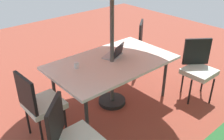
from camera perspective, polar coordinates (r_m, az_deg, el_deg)
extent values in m
cube|color=brown|center=(4.17, 0.00, -7.52)|extent=(10.00, 10.00, 0.02)
cube|color=silver|center=(3.79, 0.00, 1.76)|extent=(1.89, 1.13, 0.04)
cylinder|color=#333333|center=(4.72, 3.97, 2.09)|extent=(0.05, 0.05, 0.72)
cylinder|color=#333333|center=(3.89, -13.01, -4.66)|extent=(0.05, 0.05, 0.72)
cylinder|color=#333333|center=(4.24, 11.89, -1.65)|extent=(0.05, 0.05, 0.72)
cylinder|color=#333333|center=(3.30, -5.78, -10.66)|extent=(0.05, 0.05, 0.72)
cylinder|color=#4C4C4C|center=(3.63, 0.00, 7.42)|extent=(0.06, 0.06, 2.28)
cylinder|color=black|center=(4.15, 0.00, -7.07)|extent=(0.44, 0.44, 0.06)
cube|color=silver|center=(5.09, 4.06, 5.71)|extent=(0.46, 0.46, 0.08)
cube|color=black|center=(4.98, 6.59, 8.34)|extent=(0.37, 0.30, 0.45)
cylinder|color=black|center=(5.38, 2.32, 3.96)|extent=(0.03, 0.03, 0.45)
cylinder|color=black|center=(5.06, 1.67, 2.34)|extent=(0.03, 0.03, 0.45)
cylinder|color=black|center=(5.35, 6.14, 3.64)|extent=(0.03, 0.03, 0.45)
cylinder|color=black|center=(5.02, 5.73, 1.98)|extent=(0.03, 0.03, 0.45)
cube|color=silver|center=(3.40, -15.19, -7.53)|extent=(0.46, 0.46, 0.08)
cube|color=black|center=(3.19, -19.02, -5.04)|extent=(0.06, 0.44, 0.45)
cylinder|color=black|center=(3.50, -10.56, -11.25)|extent=(0.03, 0.03, 0.45)
cylinder|color=black|center=(3.75, -13.70, -8.60)|extent=(0.03, 0.03, 0.45)
cylinder|color=black|center=(3.37, -15.74, -13.71)|extent=(0.03, 0.03, 0.45)
cylinder|color=black|center=(3.63, -18.59, -10.75)|extent=(0.03, 0.03, 0.45)
cube|color=silver|center=(4.28, 19.21, -0.40)|extent=(0.46, 0.46, 0.08)
cube|color=black|center=(4.34, 18.74, 3.99)|extent=(0.37, 0.29, 0.45)
cylinder|color=black|center=(4.20, 17.28, -4.84)|extent=(0.03, 0.03, 0.45)
cylinder|color=black|center=(4.34, 21.72, -4.51)|extent=(0.03, 0.03, 0.45)
cylinder|color=black|center=(4.48, 15.73, -2.38)|extent=(0.03, 0.03, 0.45)
cylinder|color=black|center=(4.62, 19.94, -2.15)|extent=(0.03, 0.03, 0.45)
cube|color=black|center=(2.66, -12.75, -11.31)|extent=(0.34, 0.33, 0.45)
cube|color=#B7B7BC|center=(3.93, 0.03, 3.26)|extent=(0.38, 0.33, 0.02)
cube|color=black|center=(3.85, 1.51, 4.42)|extent=(0.31, 0.17, 0.20)
cylinder|color=white|center=(3.60, -8.09, 1.10)|extent=(0.07, 0.07, 0.09)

